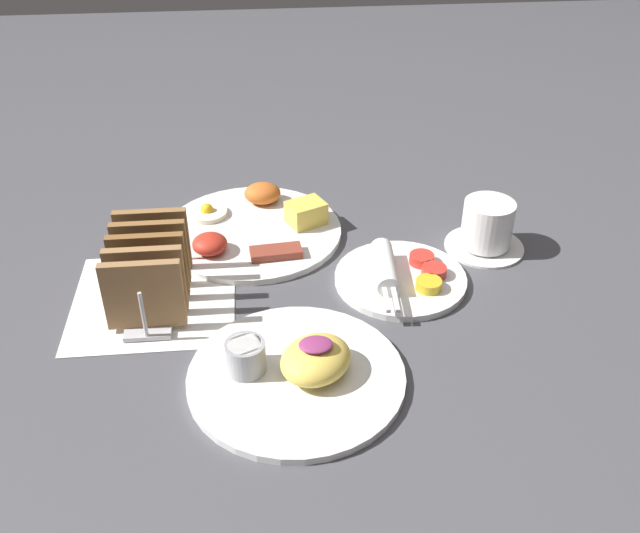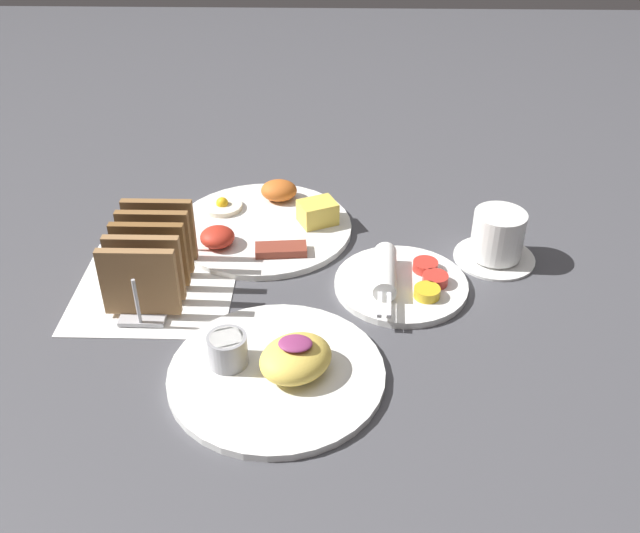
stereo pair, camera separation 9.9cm
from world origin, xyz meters
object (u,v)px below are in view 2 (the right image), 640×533
Objects in this scene: plate_breakfast at (265,223)px; coffee_cup at (497,238)px; plate_condiments at (401,281)px; toast_rack at (151,258)px; plate_foreground at (277,367)px.

plate_breakfast is 2.33× the size of coffee_cup.
toast_rack reaches higher than plate_condiments.
plate_foreground is at bearing -43.33° from toast_rack.
plate_condiments is 1.08× the size of toast_rack.
plate_breakfast is at bearing 49.41° from toast_rack.
plate_breakfast is 0.26m from plate_condiments.
plate_breakfast is at bearing 143.12° from plate_condiments.
coffee_cup is at bearing 27.73° from plate_condiments.
plate_condiments is at bearing -36.88° from plate_breakfast.
plate_foreground is at bearing -130.90° from plate_condiments.
coffee_cup is at bearing -12.41° from plate_breakfast.
toast_rack reaches higher than plate_breakfast.
toast_rack is 1.50× the size of coffee_cup.
plate_breakfast is 0.22m from toast_rack.
plate_foreground is 0.26m from toast_rack.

